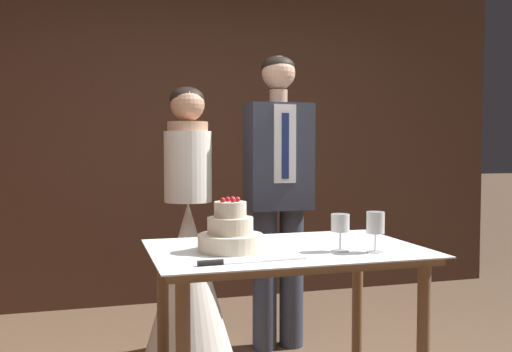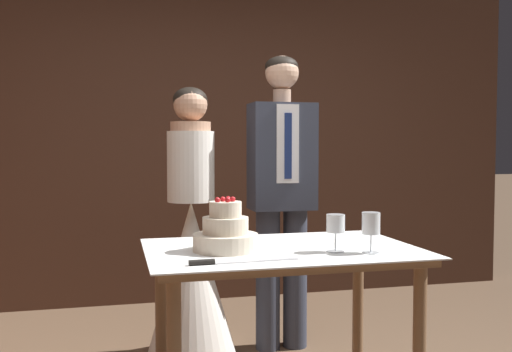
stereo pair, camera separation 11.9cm
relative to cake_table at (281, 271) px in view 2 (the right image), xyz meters
name	(u,v)px [view 2 (the right image)]	position (x,y,z in m)	size (l,w,h in m)	color
wall_back	(198,140)	(-0.05, 2.23, 0.61)	(5.52, 0.12, 2.62)	#472B1E
cake_table	(281,271)	(0.00, 0.00, 0.00)	(1.20, 0.80, 0.80)	brown
tiered_cake	(226,233)	(-0.26, -0.01, 0.18)	(0.28, 0.28, 0.24)	beige
cake_knife	(224,262)	(-0.31, -0.28, 0.11)	(0.44, 0.05, 0.02)	silver
wine_glass_near	(371,225)	(0.33, -0.21, 0.22)	(0.08, 0.08, 0.17)	silver
wine_glass_middle	(336,225)	(0.20, -0.15, 0.22)	(0.08, 0.08, 0.16)	silver
bride	(191,258)	(-0.28, 0.95, -0.11)	(0.54, 0.54, 1.61)	white
groom	(282,187)	(0.28, 0.95, 0.31)	(0.39, 0.25, 1.81)	#333847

